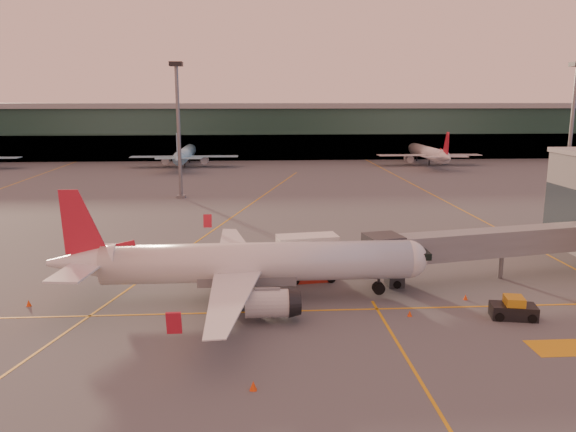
{
  "coord_description": "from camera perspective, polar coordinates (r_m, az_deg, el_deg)",
  "views": [
    {
      "loc": [
        -6.26,
        -42.7,
        18.74
      ],
      "look_at": [
        -1.96,
        23.16,
        5.0
      ],
      "focal_mm": 35.0,
      "sensor_mm": 36.0,
      "label": 1
    }
  ],
  "objects": [
    {
      "name": "ground",
      "position": [
        47.05,
        4.31,
        -11.74
      ],
      "size": [
        600.0,
        600.0,
        0.0
      ],
      "primitive_type": "plane",
      "color": "#4C4F54",
      "rests_on": "ground"
    },
    {
      "name": "mast_east_near",
      "position": [
        121.37,
        26.91,
        8.68
      ],
      "size": [
        2.4,
        2.4,
        25.6
      ],
      "color": "slate",
      "rests_on": "ground"
    },
    {
      "name": "pushback_tug",
      "position": [
        53.28,
        21.93,
        -8.81
      ],
      "size": [
        4.13,
        2.75,
        1.96
      ],
      "rotation": [
        0.0,
        0.0,
        -0.2
      ],
      "color": "black",
      "rests_on": "ground"
    },
    {
      "name": "terminal",
      "position": [
        184.87,
        -1.81,
        8.66
      ],
      "size": [
        400.0,
        20.0,
        17.6
      ],
      "color": "#19382D",
      "rests_on": "ground"
    },
    {
      "name": "cone_tail",
      "position": [
        57.68,
        -24.85,
        -8.04
      ],
      "size": [
        0.46,
        0.46,
        0.59
      ],
      "color": "#EC440C",
      "rests_on": "ground"
    },
    {
      "name": "distant_aircraft_row",
      "position": [
        168.62,
        -20.14,
        4.66
      ],
      "size": [
        225.0,
        34.0,
        13.0
      ],
      "color": "#88C6E3",
      "rests_on": "ground"
    },
    {
      "name": "main_airplane",
      "position": [
        53.2,
        -4.39,
        -4.91
      ],
      "size": [
        35.74,
        32.09,
        10.81
      ],
      "rotation": [
        0.0,
        0.0,
        0.01
      ],
      "color": "silver",
      "rests_on": "ground"
    },
    {
      "name": "taxi_markings",
      "position": [
        89.19,
        -4.34,
        -0.4
      ],
      "size": [
        100.12,
        173.0,
        0.01
      ],
      "color": "orange",
      "rests_on": "ground"
    },
    {
      "name": "jet_bridge",
      "position": [
        64.44,
        21.96,
        -2.53
      ],
      "size": [
        31.43,
        9.42,
        5.51
      ],
      "color": "slate",
      "rests_on": "ground"
    },
    {
      "name": "mast_west_near",
      "position": [
        109.64,
        -11.09,
        9.52
      ],
      "size": [
        2.4,
        2.4,
        25.6
      ],
      "color": "slate",
      "rests_on": "ground"
    },
    {
      "name": "cone_fwd",
      "position": [
        51.28,
        12.27,
        -9.65
      ],
      "size": [
        0.41,
        0.41,
        0.52
      ],
      "color": "#EC440C",
      "rests_on": "ground"
    },
    {
      "name": "cone_nose",
      "position": [
        56.64,
        17.58,
        -7.86
      ],
      "size": [
        0.41,
        0.41,
        0.52
      ],
      "color": "#EC440C",
      "rests_on": "ground"
    },
    {
      "name": "catering_truck",
      "position": [
        58.99,
        2.04,
        -3.96
      ],
      "size": [
        6.58,
        3.53,
        4.86
      ],
      "rotation": [
        0.0,
        0.0,
        0.14
      ],
      "color": "#B02519",
      "rests_on": "ground"
    },
    {
      "name": "cone_wing_left",
      "position": [
        71.52,
        -5.82,
        -3.24
      ],
      "size": [
        0.5,
        0.5,
        0.63
      ],
      "color": "#EC440C",
      "rests_on": "ground"
    },
    {
      "name": "cone_wing_right",
      "position": [
        38.55,
        -3.55,
        -16.82
      ],
      "size": [
        0.5,
        0.5,
        0.64
      ],
      "color": "#EC440C",
      "rests_on": "ground"
    }
  ]
}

